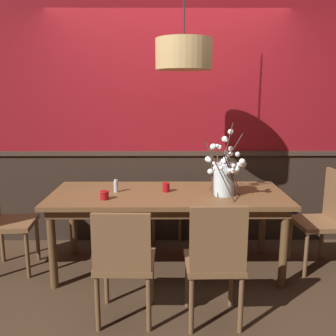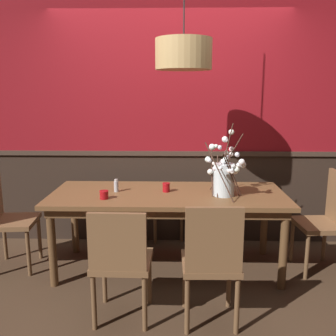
# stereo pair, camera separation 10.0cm
# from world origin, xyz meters

# --- Properties ---
(ground_plane) EXTENTS (24.00, 24.00, 0.00)m
(ground_plane) POSITION_xyz_m (0.00, 0.00, 0.00)
(ground_plane) COLOR #422D1E
(back_wall) EXTENTS (4.68, 0.14, 2.95)m
(back_wall) POSITION_xyz_m (0.00, 0.74, 1.47)
(back_wall) COLOR #2D2119
(back_wall) RESTS_ON ground
(dining_table) EXTENTS (2.15, 0.88, 0.75)m
(dining_table) POSITION_xyz_m (0.00, 0.00, 0.67)
(dining_table) COLOR brown
(dining_table) RESTS_ON ground
(chair_near_side_left) EXTENTS (0.43, 0.42, 0.88)m
(chair_near_side_left) POSITION_xyz_m (-0.32, -0.84, 0.50)
(chair_near_side_left) COLOR brown
(chair_near_side_left) RESTS_ON ground
(chair_near_side_right) EXTENTS (0.42, 0.41, 0.93)m
(chair_near_side_right) POSITION_xyz_m (0.33, -0.88, 0.52)
(chair_near_side_right) COLOR brown
(chair_near_side_right) RESTS_ON ground
(chair_far_side_left) EXTENTS (0.43, 0.45, 0.96)m
(chair_far_side_left) POSITION_xyz_m (-0.35, 0.83, 0.53)
(chair_far_side_left) COLOR brown
(chair_far_side_left) RESTS_ON ground
(chair_head_west_end) EXTENTS (0.44, 0.46, 0.98)m
(chair_head_west_end) POSITION_xyz_m (-1.53, -0.02, 0.54)
(chair_head_west_end) COLOR brown
(chair_head_west_end) RESTS_ON ground
(chair_far_side_right) EXTENTS (0.46, 0.39, 0.93)m
(chair_far_side_right) POSITION_xyz_m (0.34, 0.87, 0.52)
(chair_far_side_right) COLOR brown
(chair_far_side_right) RESTS_ON ground
(chair_head_east_end) EXTENTS (0.41, 0.45, 0.95)m
(chair_head_east_end) POSITION_xyz_m (1.48, 0.02, 0.53)
(chair_head_east_end) COLOR brown
(chair_head_east_end) RESTS_ON ground
(vase_with_blossoms) EXTENTS (0.35, 0.51, 0.65)m
(vase_with_blossoms) POSITION_xyz_m (0.50, -0.08, 0.92)
(vase_with_blossoms) COLOR silver
(vase_with_blossoms) RESTS_ON dining_table
(candle_holder_nearer_center) EXTENTS (0.08, 0.08, 0.07)m
(candle_holder_nearer_center) POSITION_xyz_m (-0.55, -0.21, 0.79)
(candle_holder_nearer_center) COLOR #9E0F14
(candle_holder_nearer_center) RESTS_ON dining_table
(candle_holder_nearer_edge) EXTENTS (0.07, 0.07, 0.08)m
(candle_holder_nearer_edge) POSITION_xyz_m (-0.02, 0.04, 0.79)
(candle_holder_nearer_edge) COLOR #9E0F14
(candle_holder_nearer_edge) RESTS_ON dining_table
(condiment_bottle) EXTENTS (0.04, 0.04, 0.12)m
(condiment_bottle) POSITION_xyz_m (-0.48, 0.03, 0.81)
(condiment_bottle) COLOR #ADADB2
(condiment_bottle) RESTS_ON dining_table
(pendant_lamp) EXTENTS (0.48, 0.48, 1.11)m
(pendant_lamp) POSITION_xyz_m (0.13, -0.06, 1.97)
(pendant_lamp) COLOR tan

